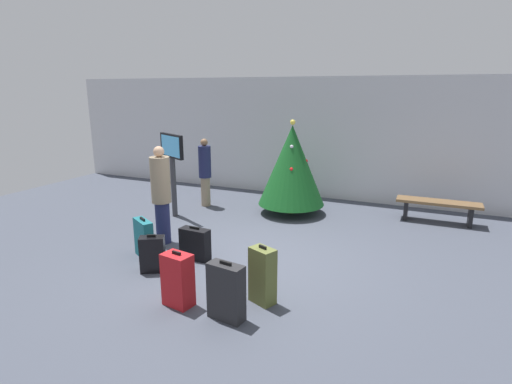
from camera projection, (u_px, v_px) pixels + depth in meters
The scene contains 13 objects.
ground_plane at pixel (253, 261), 6.81m from camera, with size 16.00×16.00×0.00m, color #424754.
back_wall at pixel (325, 139), 10.50m from camera, with size 16.00×0.20×3.13m, color silver.
holiday_tree at pixel (292, 165), 9.14m from camera, with size 1.52×1.52×2.17m.
flight_info_kiosk at pixel (172, 159), 8.89m from camera, with size 0.85×0.50×1.87m.
waiting_bench at pixel (438, 206), 8.69m from camera, with size 1.71×0.44×0.48m.
traveller_0 at pixel (161, 193), 7.38m from camera, with size 0.44×0.44×1.83m.
traveller_1 at pixel (205, 171), 9.82m from camera, with size 0.43×0.43×1.67m.
suitcase_0 at pixel (178, 280), 5.33m from camera, with size 0.43×0.32×0.77m.
suitcase_1 at pixel (153, 254), 6.35m from camera, with size 0.44×0.38×0.62m.
suitcase_2 at pixel (263, 276), 5.39m from camera, with size 0.40×0.34×0.82m.
suitcase_3 at pixel (144, 239), 6.88m from camera, with size 0.52×0.40×0.71m.
suitcase_4 at pixel (226, 292), 5.01m from camera, with size 0.50×0.27×0.78m.
suitcase_5 at pixel (195, 244), 6.83m from camera, with size 0.53×0.24×0.58m.
Camera 1 is at (2.59, -5.76, 2.82)m, focal length 28.24 mm.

